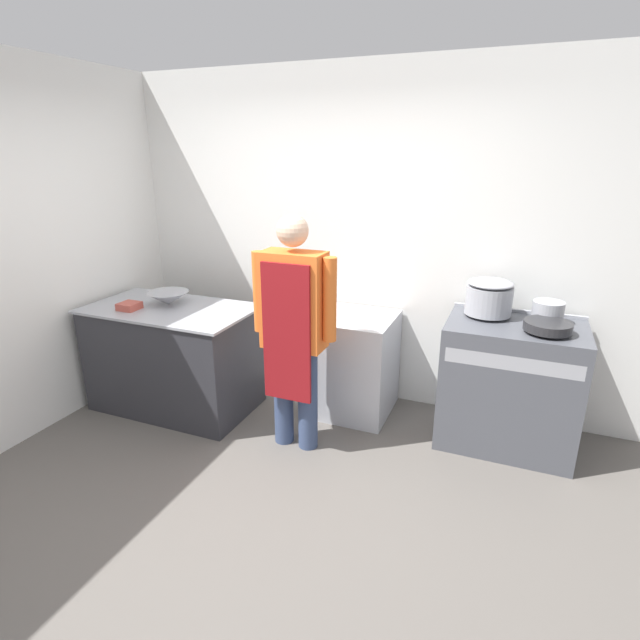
{
  "coord_description": "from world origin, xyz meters",
  "views": [
    {
      "loc": [
        1.36,
        -2.11,
        2.05
      ],
      "look_at": [
        0.1,
        0.97,
        0.92
      ],
      "focal_mm": 28.0,
      "sensor_mm": 36.0,
      "label": 1
    }
  ],
  "objects": [
    {
      "name": "ground_plane",
      "position": [
        0.0,
        0.0,
        0.0
      ],
      "size": [
        14.0,
        14.0,
        0.0
      ],
      "primitive_type": "plane",
      "color": "#5B5651"
    },
    {
      "name": "wall_back",
      "position": [
        0.0,
        1.79,
        1.35
      ],
      "size": [
        8.0,
        0.05,
        2.7
      ],
      "color": "white",
      "rests_on": "ground_plane"
    },
    {
      "name": "wall_left",
      "position": [
        -1.93,
        1.0,
        1.35
      ],
      "size": [
        0.05,
        8.0,
        2.7
      ],
      "color": "white",
      "rests_on": "ground_plane"
    },
    {
      "name": "prep_counter",
      "position": [
        -1.19,
        0.95,
        0.43
      ],
      "size": [
        1.34,
        0.76,
        0.86
      ],
      "color": "#2D2D33",
      "rests_on": "ground_plane"
    },
    {
      "name": "stove",
      "position": [
        1.39,
        1.39,
        0.46
      ],
      "size": [
        0.92,
        0.63,
        0.94
      ],
      "color": "#4C4F56",
      "rests_on": "ground_plane"
    },
    {
      "name": "fridge_unit",
      "position": [
        0.19,
        1.43,
        0.41
      ],
      "size": [
        0.66,
        0.62,
        0.82
      ],
      "color": "silver",
      "rests_on": "ground_plane"
    },
    {
      "name": "person_cook",
      "position": [
        -0.01,
        0.78,
        0.94
      ],
      "size": [
        0.61,
        0.24,
        1.67
      ],
      "color": "#38476B",
      "rests_on": "ground_plane"
    },
    {
      "name": "mixing_bowl",
      "position": [
        -1.24,
        1.01,
        0.92
      ],
      "size": [
        0.34,
        0.34,
        0.11
      ],
      "color": "#9EA0A8",
      "rests_on": "prep_counter"
    },
    {
      "name": "plastic_tub",
      "position": [
        -1.44,
        0.79,
        0.89
      ],
      "size": [
        0.15,
        0.15,
        0.06
      ],
      "color": "#B24C3F",
      "rests_on": "prep_counter"
    },
    {
      "name": "stock_pot",
      "position": [
        1.19,
        1.51,
        1.07
      ],
      "size": [
        0.32,
        0.32,
        0.25
      ],
      "color": "#9EA0A8",
      "rests_on": "stove"
    },
    {
      "name": "saute_pan",
      "position": [
        1.58,
        1.29,
        0.97
      ],
      "size": [
        0.3,
        0.3,
        0.06
      ],
      "color": "#262628",
      "rests_on": "stove"
    },
    {
      "name": "sauce_pot",
      "position": [
        1.58,
        1.51,
        1.0
      ],
      "size": [
        0.21,
        0.21,
        0.13
      ],
      "color": "#9EA0A8",
      "rests_on": "stove"
    }
  ]
}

